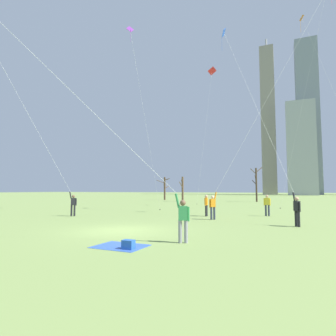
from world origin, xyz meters
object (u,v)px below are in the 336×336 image
at_px(bare_tree_right_of_center, 183,189).
at_px(bare_tree_leftmost, 256,183).
at_px(kite_flyer_midfield_right_teal, 132,166).
at_px(distant_kite_low_near_trees_red, 211,79).
at_px(bystander_watching_nearby, 267,204).
at_px(kite_flyer_midfield_center_blue, 279,166).
at_px(kite_flyer_foreground_right_white, 40,141).
at_px(distant_kite_drifting_left_purple, 134,56).
at_px(bare_tree_rightmost, 165,188).
at_px(bystander_strolling_midfield, 206,204).
at_px(distant_kite_drifting_right_yellow, 319,24).
at_px(picnic_spot, 125,245).
at_px(distant_kite_high_overhead_orange, 307,31).
at_px(kite_flyer_midfield_left_pink, 235,164).

relative_size(bare_tree_right_of_center, bare_tree_leftmost, 0.73).
bearing_deg(bare_tree_leftmost, kite_flyer_midfield_right_teal, -91.79).
bearing_deg(distant_kite_low_near_trees_red, bystander_watching_nearby, -63.81).
bearing_deg(kite_flyer_midfield_center_blue, bare_tree_leftmost, 97.29).
distance_m(kite_flyer_midfield_right_teal, bare_tree_right_of_center, 38.06).
relative_size(kite_flyer_midfield_center_blue, distant_kite_low_near_trees_red, 0.88).
relative_size(kite_flyer_foreground_right_white, bystander_watching_nearby, 12.52).
xyz_separation_m(kite_flyer_foreground_right_white, distant_kite_drifting_left_purple, (3.46, 7.92, 9.49)).
xyz_separation_m(bare_tree_leftmost, bare_tree_rightmost, (-17.70, 2.05, -0.76)).
height_order(kite_flyer_midfield_center_blue, distant_kite_low_near_trees_red, distant_kite_low_near_trees_red).
bearing_deg(bystander_strolling_midfield, kite_flyer_foreground_right_white, -152.71).
xyz_separation_m(distant_kite_drifting_right_yellow, bare_tree_rightmost, (-26.43, 15.18, -19.27)).
distance_m(kite_flyer_midfield_right_teal, distant_kite_drifting_right_yellow, 34.13).
xyz_separation_m(distant_kite_drifting_left_purple, bare_tree_right_of_center, (-3.07, 22.76, -12.89)).
relative_size(distant_kite_drifting_right_yellow, bare_tree_rightmost, 5.80).
bearing_deg(distant_kite_drifting_right_yellow, picnic_spot, -109.36).
distance_m(kite_flyer_midfield_right_teal, distant_kite_drifting_left_purple, 19.91).
bearing_deg(distant_kite_drifting_right_yellow, distant_kite_drifting_left_purple, -143.70).
bearing_deg(bare_tree_rightmost, bystander_strolling_midfield, -61.66).
height_order(distant_kite_drifting_right_yellow, distant_kite_high_overhead_orange, distant_kite_drifting_right_yellow).
relative_size(kite_flyer_midfield_right_teal, picnic_spot, 6.80).
distance_m(distant_kite_drifting_right_yellow, bare_tree_leftmost, 24.32).
bearing_deg(kite_flyer_midfield_center_blue, distant_kite_drifting_right_yellow, 74.97).
bearing_deg(distant_kite_low_near_trees_red, bare_tree_right_of_center, 136.41).
bearing_deg(bare_tree_right_of_center, distant_kite_low_near_trees_red, -43.59).
xyz_separation_m(bystander_strolling_midfield, bare_tree_rightmost, (-16.38, 30.37, 1.51)).
xyz_separation_m(kite_flyer_foreground_right_white, bystander_watching_nearby, (15.39, 7.58, -4.74)).
bearing_deg(picnic_spot, distant_kite_drifting_left_purple, 118.54).
height_order(kite_flyer_midfield_left_pink, bystander_strolling_midfield, kite_flyer_midfield_left_pink).
xyz_separation_m(kite_flyer_foreground_right_white, distant_kite_drifting_right_yellow, (21.15, 20.91, 16.05)).
relative_size(bystander_watching_nearby, bare_tree_right_of_center, 0.38).
xyz_separation_m(picnic_spot, bare_tree_right_of_center, (-11.04, 37.42, 2.15)).
distance_m(kite_flyer_foreground_right_white, bystander_watching_nearby, 17.80).
bearing_deg(distant_kite_high_overhead_orange, bare_tree_leftmost, 116.23).
xyz_separation_m(kite_flyer_midfield_center_blue, bare_tree_rightmost, (-21.66, 32.96, -1.04)).
distance_m(distant_kite_drifting_left_purple, bare_tree_rightmost, 32.12).
relative_size(bystander_watching_nearby, distant_kite_drifting_left_purple, 0.09).
xyz_separation_m(bystander_strolling_midfield, distant_kite_drifting_right_yellow, (10.06, 15.19, 20.79)).
distance_m(distant_kite_low_near_trees_red, distant_kite_drifting_left_purple, 16.99).
bearing_deg(kite_flyer_midfield_right_teal, kite_flyer_midfield_left_pink, 77.14).
height_order(bystander_strolling_midfield, distant_kite_drifting_right_yellow, distant_kite_drifting_right_yellow).
bearing_deg(kite_flyer_midfield_center_blue, bystander_strolling_midfield, 153.83).
bearing_deg(bare_tree_rightmost, kite_flyer_midfield_center_blue, -56.69).
bearing_deg(kite_flyer_midfield_center_blue, picnic_spot, -116.61).
height_order(kite_flyer_midfield_left_pink, distant_kite_drifting_right_yellow, distant_kite_drifting_right_yellow).
distance_m(bystander_strolling_midfield, bare_tree_leftmost, 28.43).
xyz_separation_m(kite_flyer_midfield_left_pink, picnic_spot, (-2.07, -11.11, -3.69)).
bearing_deg(kite_flyer_foreground_right_white, bare_tree_right_of_center, 89.27).
height_order(kite_flyer_foreground_right_white, bare_tree_right_of_center, kite_flyer_foreground_right_white).
relative_size(kite_flyer_midfield_left_pink, bare_tree_right_of_center, 4.46).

